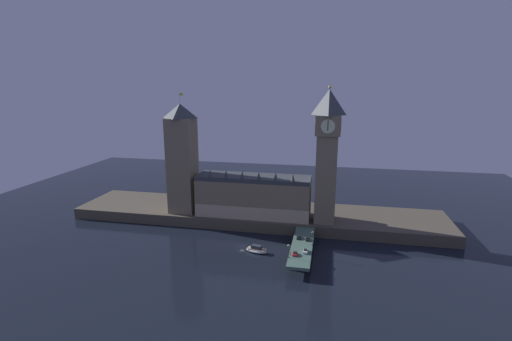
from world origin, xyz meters
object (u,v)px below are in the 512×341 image
object	(u,v)px
car_southbound_trail	(308,239)
street_lamp_near	(289,249)
car_northbound_trail	(295,254)
clock_tower	(327,153)
street_lamp_far	(295,225)
car_southbound_lead	(306,251)
boat_upstream	(256,250)
street_lamp_mid	(313,237)
victoria_tower	(182,159)
pedestrian_near_rail	(290,253)
car_northbound_lead	(299,237)

from	to	relation	value
car_southbound_trail	street_lamp_near	world-z (taller)	street_lamp_near
car_northbound_trail	clock_tower	bearing A→B (deg)	75.01
clock_tower	street_lamp_far	distance (m)	41.90
car_southbound_lead	boat_upstream	world-z (taller)	car_southbound_lead
car_southbound_trail	street_lamp_far	world-z (taller)	street_lamp_far
street_lamp_mid	street_lamp_far	xyz separation A→B (m)	(-9.60, 14.72, -0.49)
street_lamp_far	boat_upstream	xyz separation A→B (m)	(-17.28, -15.53, -8.27)
clock_tower	street_lamp_mid	xyz separation A→B (m)	(-4.66, -31.96, -34.93)
street_lamp_far	boat_upstream	world-z (taller)	street_lamp_far
clock_tower	car_southbound_trail	xyz separation A→B (m)	(-7.27, -25.58, -38.79)
victoria_tower	boat_upstream	size ratio (longest dim) A/B	6.05
street_lamp_near	street_lamp_far	distance (m)	29.44
clock_tower	victoria_tower	bearing A→B (deg)	178.68
boat_upstream	victoria_tower	bearing A→B (deg)	145.92
pedestrian_near_rail	street_lamp_near	size ratio (longest dim) A/B	0.26
car_northbound_trail	street_lamp_mid	world-z (taller)	street_lamp_mid
clock_tower	street_lamp_near	size ratio (longest dim) A/B	11.60
street_lamp_far	boat_upstream	distance (m)	24.66
car_southbound_lead	street_lamp_far	bearing A→B (deg)	107.19
pedestrian_near_rail	car_northbound_trail	bearing A→B (deg)	9.87
car_southbound_trail	street_lamp_far	bearing A→B (deg)	130.02
clock_tower	street_lamp_far	bearing A→B (deg)	-129.61
clock_tower	boat_upstream	xyz separation A→B (m)	(-31.55, -32.77, -43.69)
car_southbound_lead	car_southbound_trail	distance (m)	14.30
pedestrian_near_rail	boat_upstream	size ratio (longest dim) A/B	0.14
street_lamp_mid	boat_upstream	bearing A→B (deg)	-178.28
victoria_tower	street_lamp_far	size ratio (longest dim) A/B	10.82
car_northbound_trail	street_lamp_mid	distance (m)	14.08
car_southbound_lead	boat_upstream	bearing A→B (deg)	163.69
street_lamp_mid	clock_tower	bearing A→B (deg)	81.70
car_northbound_trail	street_lamp_near	size ratio (longest dim) A/B	0.61
victoria_tower	boat_upstream	xyz separation A→B (m)	(51.25, -34.67, -36.82)
victoria_tower	street_lamp_near	bearing A→B (deg)	-35.33
pedestrian_near_rail	street_lamp_far	distance (m)	26.89
street_lamp_mid	street_lamp_far	distance (m)	17.58
pedestrian_near_rail	boat_upstream	xyz separation A→B (m)	(-17.68, 11.17, -5.11)
car_northbound_trail	pedestrian_near_rail	size ratio (longest dim) A/B	2.35
clock_tower	car_northbound_trail	xyz separation A→B (m)	(-11.67, -43.56, -38.77)
victoria_tower	car_southbound_lead	bearing A→B (deg)	-28.95
car_southbound_trail	pedestrian_near_rail	world-z (taller)	pedestrian_near_rail
victoria_tower	car_southbound_lead	distance (m)	91.99
car_southbound_lead	street_lamp_far	size ratio (longest dim) A/B	0.68
clock_tower	car_southbound_lead	distance (m)	56.04
street_lamp_near	street_lamp_mid	xyz separation A→B (m)	(9.60, 14.72, 0.55)
clock_tower	street_lamp_mid	world-z (taller)	clock_tower
car_northbound_trail	car_southbound_lead	distance (m)	5.74
victoria_tower	car_northbound_trail	world-z (taller)	victoria_tower
car_northbound_trail	car_southbound_lead	xyz separation A→B (m)	(4.40, 3.69, 0.07)
car_northbound_lead	car_southbound_lead	world-z (taller)	car_southbound_lead
car_northbound_trail	street_lamp_near	bearing A→B (deg)	-129.81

